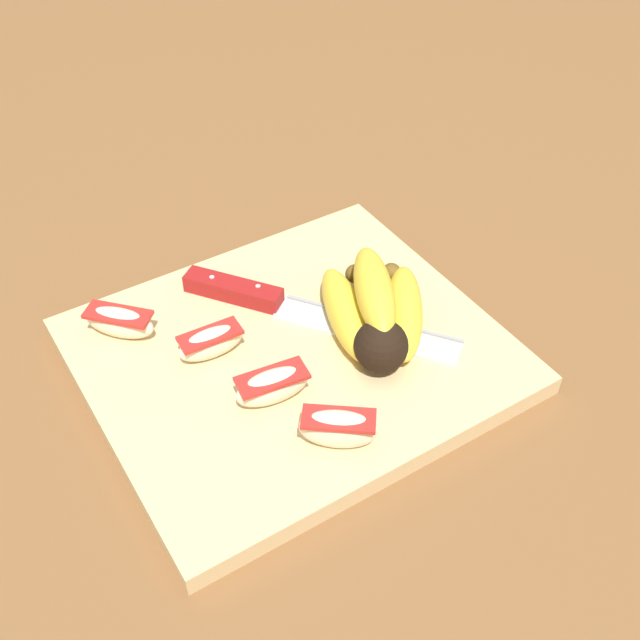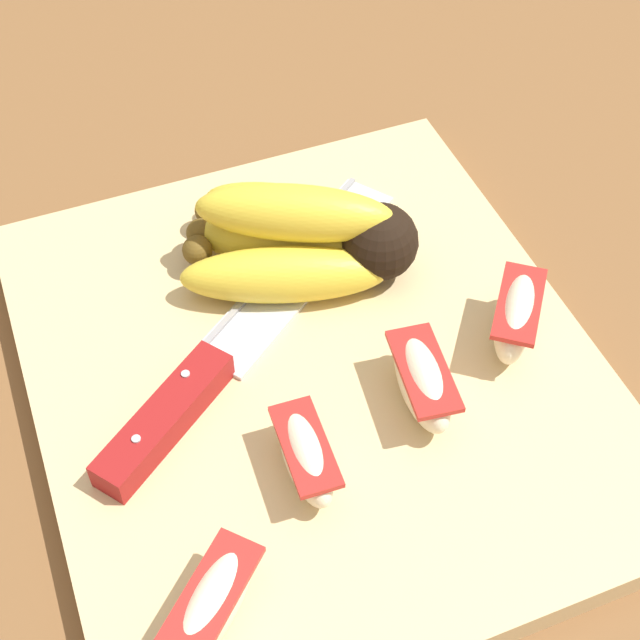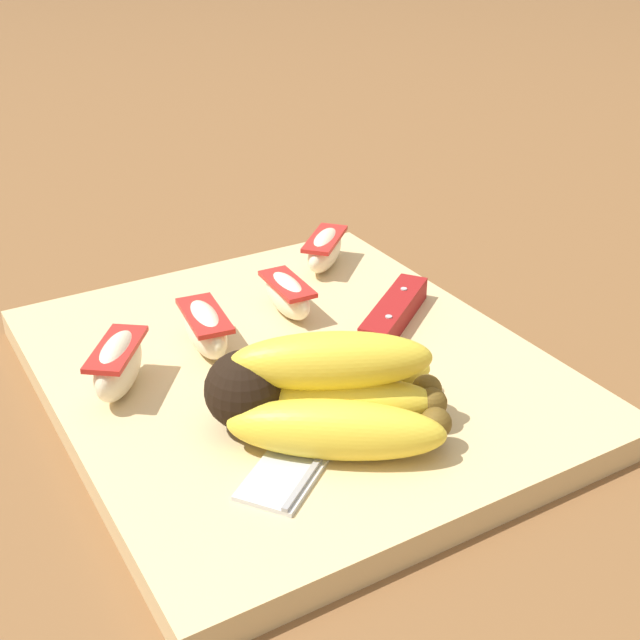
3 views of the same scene
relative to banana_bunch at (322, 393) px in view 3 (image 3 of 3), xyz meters
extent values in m
plane|color=brown|center=(-0.07, 0.01, -0.04)|extent=(6.00, 6.00, 0.00)
cube|color=#DBBC84|center=(-0.08, 0.02, -0.03)|extent=(0.37, 0.32, 0.02)
sphere|color=black|center=(-0.02, -0.04, 0.00)|extent=(0.05, 0.05, 0.05)
ellipsoid|color=yellow|center=(0.03, -0.01, -0.01)|extent=(0.10, 0.12, 0.04)
sphere|color=brown|center=(0.05, 0.05, -0.01)|extent=(0.02, 0.02, 0.02)
ellipsoid|color=yellow|center=(0.00, 0.01, -0.01)|extent=(0.09, 0.13, 0.04)
sphere|color=brown|center=(0.03, 0.06, -0.01)|extent=(0.02, 0.02, 0.02)
ellipsoid|color=yellow|center=(-0.02, 0.02, -0.01)|extent=(0.07, 0.13, 0.04)
sphere|color=brown|center=(0.02, 0.06, -0.01)|extent=(0.02, 0.02, 0.02)
ellipsoid|color=yellow|center=(0.00, 0.00, 0.02)|extent=(0.09, 0.12, 0.04)
cube|color=silver|center=(-0.01, 0.00, -0.02)|extent=(0.14, 0.17, 0.00)
cube|color=#99999E|center=(0.01, 0.01, -0.02)|extent=(0.11, 0.14, 0.00)
cube|color=maroon|center=(-0.09, 0.12, -0.02)|extent=(0.08, 0.09, 0.02)
cylinder|color=#B2B2B7|center=(-0.10, 0.13, -0.01)|extent=(0.01, 0.01, 0.00)
cylinder|color=#B2B2B7|center=(-0.08, 0.10, -0.01)|extent=(0.01, 0.01, 0.00)
ellipsoid|color=#F4E5C1|center=(-0.12, -0.02, -0.01)|extent=(0.07, 0.03, 0.03)
cube|color=red|center=(-0.12, -0.02, 0.00)|extent=(0.06, 0.03, 0.00)
ellipsoid|color=#F4E5C1|center=(-0.10, -0.09, -0.01)|extent=(0.07, 0.06, 0.04)
cube|color=red|center=(-0.10, -0.09, 0.01)|extent=(0.06, 0.06, 0.00)
ellipsoid|color=#F4E5C1|center=(-0.14, 0.05, -0.01)|extent=(0.06, 0.03, 0.03)
cube|color=red|center=(-0.14, 0.05, 0.00)|extent=(0.06, 0.03, 0.00)
ellipsoid|color=#F4E5C1|center=(-0.20, 0.12, -0.01)|extent=(0.06, 0.06, 0.03)
cube|color=red|center=(-0.20, 0.12, 0.00)|extent=(0.06, 0.06, 0.00)
camera|label=1|loc=(-0.33, -0.42, 0.48)|focal=43.83mm
camera|label=2|loc=(-0.39, 0.14, 0.41)|focal=52.62mm
camera|label=3|loc=(0.36, -0.21, 0.27)|focal=46.64mm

